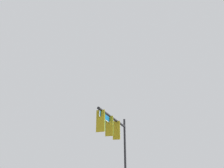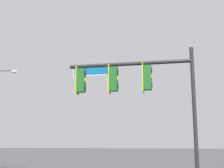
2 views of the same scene
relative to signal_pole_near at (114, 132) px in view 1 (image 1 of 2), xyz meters
name	(u,v)px [view 1 (image 1 of 2)]	position (x,y,z in m)	size (l,w,h in m)	color
signal_pole_near	(114,132)	(0.00, 0.00, 0.00)	(5.52, 1.46, 6.02)	black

